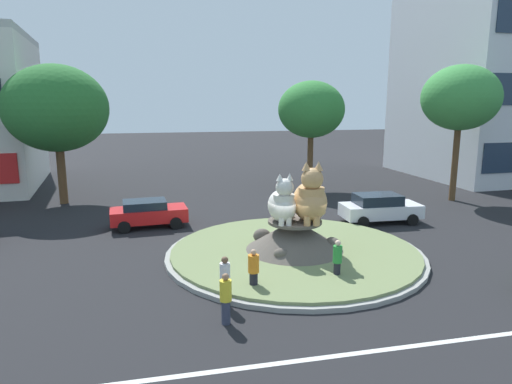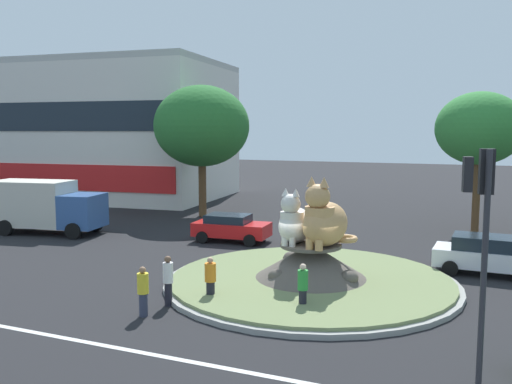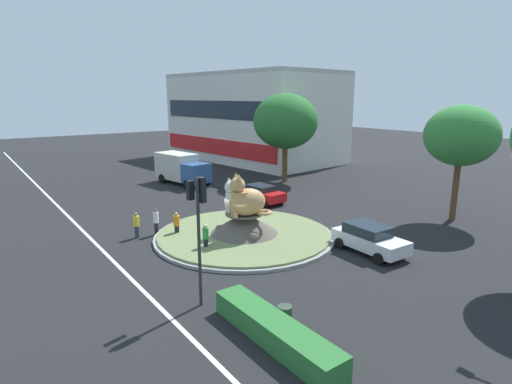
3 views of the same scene
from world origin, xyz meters
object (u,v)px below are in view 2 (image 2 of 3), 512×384
Objects in this scene: traffic_light_mast at (482,215)px; pedestrian_white_shirt at (168,279)px; parked_car_right at (231,227)px; second_tree_near_tower at (202,126)px; shophouse_block at (91,131)px; pedestrian_green_shirt at (303,287)px; sedan_on_far_lane at (488,254)px; broadleaf_tree_behind_island at (479,129)px; delivery_box_truck at (44,205)px; cat_statue_calico at (324,221)px; cat_statue_white at (295,223)px; pedestrian_yellow_shirt at (143,290)px; pedestrian_orange_shirt at (210,279)px.

pedestrian_white_shirt is at bearing 66.71° from traffic_light_mast.
second_tree_near_tower is at bearing 123.63° from parked_car_right.
traffic_light_mast is 0.22× the size of shophouse_block.
sedan_on_far_lane is at bearing -83.74° from pedestrian_green_shirt.
broadleaf_tree_behind_island is (-0.29, 20.74, 2.00)m from traffic_light_mast.
delivery_box_truck is at bearing 32.69° from pedestrian_white_shirt.
broadleaf_tree_behind_island is (5.13, 14.66, 3.45)m from cat_statue_calico.
broadleaf_tree_behind_island is at bearing 3.47° from second_tree_near_tower.
pedestrian_green_shirt reaches higher than sedan_on_far_lane.
second_tree_near_tower is (-17.90, 19.67, 2.18)m from traffic_light_mast.
cat_statue_white is at bearing -23.26° from pedestrian_green_shirt.
pedestrian_yellow_shirt is 11.97m from parked_car_right.
shophouse_block is 33.25m from broadleaf_tree_behind_island.
pedestrian_white_shirt is (-1.16, -0.88, 0.09)m from pedestrian_orange_shirt.
pedestrian_orange_shirt is (-3.18, -3.12, -1.76)m from cat_statue_calico.
pedestrian_green_shirt is 0.24× the size of delivery_box_truck.
pedestrian_yellow_shirt is 16.57m from delivery_box_truck.
pedestrian_yellow_shirt is (-9.93, 0.85, -3.19)m from traffic_light_mast.
pedestrian_yellow_shirt is at bearing -28.43° from cat_statue_calico.
broadleaf_tree_behind_island is (32.75, -5.74, 0.14)m from shophouse_block.
pedestrian_green_shirt is at bearing -57.40° from parked_car_right.
pedestrian_orange_shirt reaches higher than parked_car_right.
pedestrian_yellow_shirt is at bearing -45.54° from delivery_box_truck.
pedestrian_orange_shirt is 0.23× the size of delivery_box_truck.
cat_statue_calico is 0.60× the size of sedan_on_far_lane.
pedestrian_yellow_shirt reaches higher than pedestrian_orange_shirt.
delivery_box_truck is at bearing -156.13° from broadleaf_tree_behind_island.
traffic_light_mast is 0.62× the size of second_tree_near_tower.
broadleaf_tree_behind_island is 17.65m from second_tree_near_tower.
traffic_light_mast is 0.68× the size of broadleaf_tree_behind_island.
pedestrian_white_shirt is 1.06× the size of pedestrian_yellow_shirt.
pedestrian_orange_shirt is at bearing -60.88° from second_tree_near_tower.
cat_statue_calico is 7.12m from pedestrian_yellow_shirt.
cat_statue_calico is at bearing -85.16° from pedestrian_orange_shirt.
delivery_box_truck is at bearing -177.50° from sedan_on_far_lane.
delivery_box_truck reaches higher than pedestrian_white_shirt.
cat_statue_calico is 18.81m from second_tree_near_tower.
pedestrian_orange_shirt is at bearing -78.11° from pedestrian_white_shirt.
cat_statue_white is 0.24× the size of second_tree_near_tower.
delivery_box_truck is at bearing -100.07° from cat_statue_white.
shophouse_block reaches higher than pedestrian_white_shirt.
parked_car_right is (-5.74, 6.35, -1.63)m from cat_statue_white.
pedestrian_orange_shirt is (-1.99, -3.26, -1.58)m from cat_statue_white.
shophouse_block is at bearing 6.50° from pedestrian_orange_shirt.
cat_statue_white reaches higher than pedestrian_yellow_shirt.
pedestrian_green_shirt is (-5.03, -17.53, -5.19)m from broadleaf_tree_behind_island.
second_tree_near_tower reaches higher than pedestrian_orange_shirt.
pedestrian_orange_shirt is 10.31m from parked_car_right.
pedestrian_orange_shirt is 3.29m from pedestrian_green_shirt.
pedestrian_orange_shirt is 2.50m from pedestrian_yellow_shirt.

